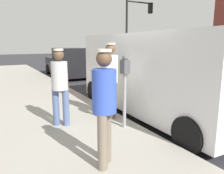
{
  "coord_description": "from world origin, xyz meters",
  "views": [
    {
      "loc": [
        3.76,
        4.06,
        1.9
      ],
      "look_at": [
        1.65,
        0.25,
        1.05
      ],
      "focal_mm": 35.62,
      "sensor_mm": 36.0,
      "label": 1
    }
  ],
  "objects_px": {
    "parking_meter_near": "(125,79)",
    "parked_sedan_behind": "(69,64)",
    "fire_hydrant": "(65,82)",
    "pedestrian_in_white": "(110,75)",
    "parked_van": "(157,72)",
    "pedestrian_in_gray": "(60,83)",
    "traffic_light_corner": "(136,22)",
    "pedestrian_in_blue": "(104,101)"
  },
  "relations": [
    {
      "from": "pedestrian_in_gray",
      "to": "pedestrian_in_white",
      "type": "height_order",
      "value": "pedestrian_in_white"
    },
    {
      "from": "parking_meter_near",
      "to": "parked_sedan_behind",
      "type": "height_order",
      "value": "parking_meter_near"
    },
    {
      "from": "traffic_light_corner",
      "to": "pedestrian_in_gray",
      "type": "bearing_deg",
      "value": 48.41
    },
    {
      "from": "pedestrian_in_gray",
      "to": "fire_hydrant",
      "type": "xyz_separation_m",
      "value": [
        -1.04,
        -3.08,
        -0.52
      ]
    },
    {
      "from": "parking_meter_near",
      "to": "pedestrian_in_gray",
      "type": "xyz_separation_m",
      "value": [
        1.14,
        -0.76,
        -0.09
      ]
    },
    {
      "from": "pedestrian_in_white",
      "to": "fire_hydrant",
      "type": "bearing_deg",
      "value": -86.86
    },
    {
      "from": "parking_meter_near",
      "to": "fire_hydrant",
      "type": "bearing_deg",
      "value": -88.51
    },
    {
      "from": "parked_sedan_behind",
      "to": "fire_hydrant",
      "type": "xyz_separation_m",
      "value": [
        1.83,
        5.05,
        -0.18
      ]
    },
    {
      "from": "traffic_light_corner",
      "to": "parking_meter_near",
      "type": "bearing_deg",
      "value": 54.26
    },
    {
      "from": "parking_meter_near",
      "to": "parked_sedan_behind",
      "type": "bearing_deg",
      "value": -101.0
    },
    {
      "from": "fire_hydrant",
      "to": "pedestrian_in_white",
      "type": "bearing_deg",
      "value": 93.14
    },
    {
      "from": "pedestrian_in_gray",
      "to": "parked_sedan_behind",
      "type": "distance_m",
      "value": 8.63
    },
    {
      "from": "parking_meter_near",
      "to": "pedestrian_in_white",
      "type": "distance_m",
      "value": 0.75
    },
    {
      "from": "pedestrian_in_gray",
      "to": "parked_sedan_behind",
      "type": "bearing_deg",
      "value": -109.42
    },
    {
      "from": "parked_van",
      "to": "fire_hydrant",
      "type": "relative_size",
      "value": 6.07
    },
    {
      "from": "pedestrian_in_blue",
      "to": "pedestrian_in_white",
      "type": "height_order",
      "value": "pedestrian_in_white"
    },
    {
      "from": "pedestrian_in_blue",
      "to": "pedestrian_in_white",
      "type": "xyz_separation_m",
      "value": [
        -1.13,
        -1.89,
        0.06
      ]
    },
    {
      "from": "pedestrian_in_gray",
      "to": "fire_hydrant",
      "type": "bearing_deg",
      "value": -108.61
    },
    {
      "from": "traffic_light_corner",
      "to": "fire_hydrant",
      "type": "relative_size",
      "value": 6.05
    },
    {
      "from": "parked_sedan_behind",
      "to": "pedestrian_in_gray",
      "type": "bearing_deg",
      "value": 70.58
    },
    {
      "from": "pedestrian_in_gray",
      "to": "parked_van",
      "type": "height_order",
      "value": "parked_van"
    },
    {
      "from": "parking_meter_near",
      "to": "pedestrian_in_blue",
      "type": "xyz_separation_m",
      "value": [
        1.06,
        1.15,
        -0.07
      ]
    },
    {
      "from": "pedestrian_in_gray",
      "to": "traffic_light_corner",
      "type": "relative_size",
      "value": 0.32
    },
    {
      "from": "pedestrian_in_gray",
      "to": "traffic_light_corner",
      "type": "xyz_separation_m",
      "value": [
        -8.92,
        -10.05,
        2.42
      ]
    },
    {
      "from": "parking_meter_near",
      "to": "traffic_light_corner",
      "type": "distance_m",
      "value": 13.53
    },
    {
      "from": "parking_meter_near",
      "to": "parked_sedan_behind",
      "type": "distance_m",
      "value": 9.07
    },
    {
      "from": "pedestrian_in_blue",
      "to": "parked_van",
      "type": "distance_m",
      "value": 3.19
    },
    {
      "from": "pedestrian_in_white",
      "to": "parked_van",
      "type": "relative_size",
      "value": 0.34
    },
    {
      "from": "pedestrian_in_white",
      "to": "traffic_light_corner",
      "type": "distance_m",
      "value": 12.9
    },
    {
      "from": "pedestrian_in_blue",
      "to": "traffic_light_corner",
      "type": "distance_m",
      "value": 15.06
    },
    {
      "from": "parking_meter_near",
      "to": "parked_van",
      "type": "height_order",
      "value": "parked_van"
    },
    {
      "from": "parking_meter_near",
      "to": "pedestrian_in_white",
      "type": "relative_size",
      "value": 0.86
    },
    {
      "from": "fire_hydrant",
      "to": "pedestrian_in_gray",
      "type": "bearing_deg",
      "value": 71.39
    },
    {
      "from": "parked_sedan_behind",
      "to": "parked_van",
      "type": "bearing_deg",
      "value": 88.39
    },
    {
      "from": "traffic_light_corner",
      "to": "fire_hydrant",
      "type": "distance_m",
      "value": 10.93
    },
    {
      "from": "parked_van",
      "to": "parked_sedan_behind",
      "type": "relative_size",
      "value": 1.18
    },
    {
      "from": "pedestrian_in_white",
      "to": "traffic_light_corner",
      "type": "xyz_separation_m",
      "value": [
        -7.71,
        -10.07,
        2.35
      ]
    },
    {
      "from": "pedestrian_in_white",
      "to": "parked_van",
      "type": "height_order",
      "value": "parked_van"
    },
    {
      "from": "pedestrian_in_white",
      "to": "traffic_light_corner",
      "type": "bearing_deg",
      "value": -127.44
    },
    {
      "from": "pedestrian_in_blue",
      "to": "parked_sedan_behind",
      "type": "distance_m",
      "value": 10.43
    },
    {
      "from": "parking_meter_near",
      "to": "fire_hydrant",
      "type": "distance_m",
      "value": 3.9
    },
    {
      "from": "parking_meter_near",
      "to": "traffic_light_corner",
      "type": "bearing_deg",
      "value": -125.74
    }
  ]
}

